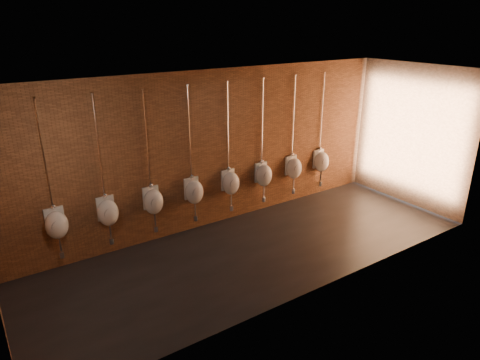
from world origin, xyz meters
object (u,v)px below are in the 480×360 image
object	(u,v)px
urinal_7	(321,161)
urinal_1	(108,212)
urinal_3	(194,191)
urinal_6	(294,167)
urinal_2	(153,201)
urinal_5	(264,175)
urinal_0	(57,224)
urinal_4	(231,182)

from	to	relation	value
urinal_7	urinal_1	bearing A→B (deg)	180.00
urinal_3	urinal_6	xyz separation A→B (m)	(2.59, 0.00, 0.00)
urinal_2	urinal_7	bearing A→B (deg)	0.00
urinal_5	urinal_6	distance (m)	0.86
urinal_2	urinal_5	bearing A→B (deg)	0.00
urinal_1	urinal_6	world-z (taller)	same
urinal_0	urinal_5	world-z (taller)	same
urinal_0	urinal_3	xyz separation A→B (m)	(2.59, 0.00, 0.00)
urinal_2	urinal_4	size ratio (longest dim) A/B	1.00
urinal_2	urinal_1	bearing A→B (deg)	180.00
urinal_0	urinal_6	xyz separation A→B (m)	(5.18, 0.00, 0.00)
urinal_2	urinal_3	size ratio (longest dim) A/B	1.00
urinal_6	urinal_7	world-z (taller)	same
urinal_1	urinal_3	size ratio (longest dim) A/B	1.00
urinal_0	urinal_3	size ratio (longest dim) A/B	1.00
urinal_0	urinal_2	bearing A→B (deg)	0.00
urinal_2	urinal_0	bearing A→B (deg)	180.00
urinal_2	urinal_3	xyz separation A→B (m)	(0.86, 0.00, 0.00)
urinal_0	urinal_4	xyz separation A→B (m)	(3.45, 0.00, 0.00)
urinal_2	urinal_6	size ratio (longest dim) A/B	1.00
urinal_5	urinal_6	world-z (taller)	same
urinal_5	urinal_0	bearing A→B (deg)	180.00
urinal_7	urinal_5	bearing A→B (deg)	180.00
urinal_2	urinal_3	world-z (taller)	same
urinal_4	urinal_7	distance (m)	2.59
urinal_0	urinal_4	size ratio (longest dim) A/B	1.00
urinal_3	urinal_2	bearing A→B (deg)	180.00
urinal_0	urinal_2	world-z (taller)	same
urinal_6	urinal_7	bearing A→B (deg)	0.00
urinal_1	urinal_4	xyz separation A→B (m)	(2.59, 0.00, 0.00)
urinal_0	urinal_5	xyz separation A→B (m)	(4.31, 0.00, 0.00)
urinal_6	urinal_0	bearing A→B (deg)	180.00
urinal_3	urinal_4	bearing A→B (deg)	0.00
urinal_2	urinal_7	xyz separation A→B (m)	(4.31, 0.00, 0.00)
urinal_4	urinal_7	world-z (taller)	same
urinal_2	urinal_6	bearing A→B (deg)	0.00
urinal_1	urinal_2	world-z (taller)	same
urinal_0	urinal_1	world-z (taller)	same
urinal_2	urinal_7	distance (m)	4.31
urinal_5	urinal_7	distance (m)	1.73
urinal_2	urinal_4	bearing A→B (deg)	0.00
urinal_0	urinal_3	distance (m)	2.59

